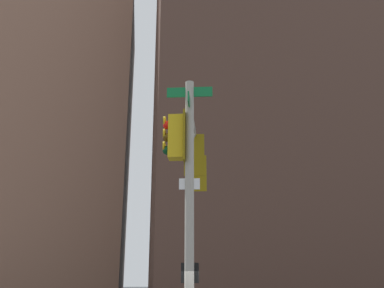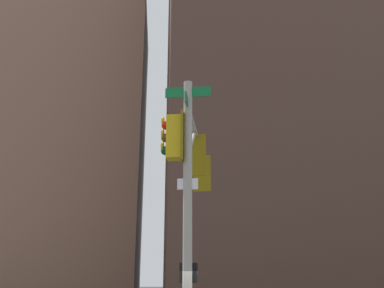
# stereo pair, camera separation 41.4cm
# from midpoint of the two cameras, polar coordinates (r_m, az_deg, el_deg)

# --- Properties ---
(signal_pole_assembly) EXTENTS (1.66, 5.74, 6.72)m
(signal_pole_assembly) POSITION_cam_midpoint_polar(r_m,az_deg,el_deg) (10.41, -1.29, -4.49)
(signal_pole_assembly) COLOR #9E998C
(signal_pole_assembly) RESTS_ON ground_plane
(building_brick_nearside) EXTENTS (25.93, 14.74, 47.59)m
(building_brick_nearside) POSITION_cam_midpoint_polar(r_m,az_deg,el_deg) (46.30, 11.33, 10.06)
(building_brick_nearside) COLOR #4C3328
(building_brick_nearside) RESTS_ON ground_plane
(building_brick_midblock) EXTENTS (22.64, 16.79, 40.36)m
(building_brick_midblock) POSITION_cam_midpoint_polar(r_m,az_deg,el_deg) (60.38, -19.78, 0.37)
(building_brick_midblock) COLOR #845B47
(building_brick_midblock) RESTS_ON ground_plane
(building_glass_tower) EXTENTS (23.73, 32.80, 67.75)m
(building_glass_tower) POSITION_cam_midpoint_polar(r_m,az_deg,el_deg) (61.15, 6.84, 13.27)
(building_glass_tower) COLOR #7A99B2
(building_glass_tower) RESTS_ON ground_plane
(building_brick_farside) EXTENTS (20.94, 18.22, 53.76)m
(building_brick_farside) POSITION_cam_midpoint_polar(r_m,az_deg,el_deg) (63.53, -19.21, 5.87)
(building_brick_farside) COLOR brown
(building_brick_farside) RESTS_ON ground_plane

